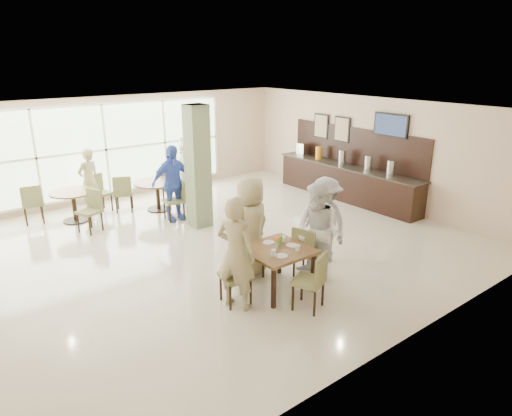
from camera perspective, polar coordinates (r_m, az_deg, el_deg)
ground at (r=9.70m, az=-5.31°, el=-4.62°), size 10.00×10.00×0.00m
room_shell at (r=9.16m, az=-5.63°, el=5.22°), size 10.00×10.00×10.00m
window_bank at (r=12.96m, az=-18.25°, el=6.94°), size 7.00×0.04×7.00m
column at (r=10.43m, az=-7.28°, el=5.09°), size 0.45×0.45×2.80m
main_table at (r=7.64m, az=2.65°, el=-5.69°), size 1.04×1.04×0.75m
round_table_left at (r=11.68m, az=-21.86°, el=1.10°), size 1.07×1.07×0.75m
round_table_right at (r=11.94m, az=-12.22°, el=2.50°), size 1.18×1.18×0.75m
chairs_main_table at (r=7.71m, az=2.44°, el=-7.02°), size 2.12×1.98×0.95m
chairs_table_left at (r=11.68m, az=-21.76°, el=0.64°), size 2.11×1.97×0.95m
chairs_table_right at (r=11.94m, az=-12.33°, el=1.93°), size 1.99×1.93×0.95m
tabletop_clutter at (r=7.60m, az=3.16°, el=-4.65°), size 0.63×0.76×0.21m
buffet_counter at (r=12.83m, az=11.26°, el=3.51°), size 0.64×4.70×1.95m
wall_tv at (r=12.03m, az=16.51°, el=9.91°), size 0.06×1.00×0.58m
framed_art_a at (r=13.07m, az=10.70°, el=9.64°), size 0.05×0.55×0.70m
framed_art_b at (r=13.61m, az=8.16°, el=10.11°), size 0.05×0.55×0.70m
teen_left at (r=7.03m, az=-2.50°, el=-5.72°), size 0.67×0.78×1.82m
teen_far at (r=8.12m, az=-0.67°, el=-2.32°), size 0.97×0.65×1.82m
teen_right at (r=8.06m, az=7.71°, el=-2.96°), size 0.76×0.92×1.74m
teen_standing at (r=8.76m, az=8.63°, el=-1.47°), size 0.76×1.15×1.67m
adult_a at (r=11.03m, az=-10.39°, el=3.06°), size 1.08×0.62×1.83m
adult_b at (r=12.27m, az=-8.48°, el=4.76°), size 1.11×1.83×1.84m
adult_standing at (r=12.24m, az=-20.14°, el=3.26°), size 0.68×0.55×1.63m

